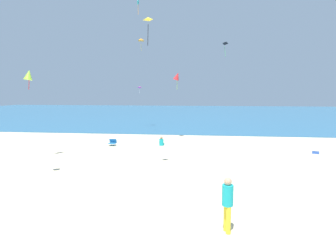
{
  "coord_description": "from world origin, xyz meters",
  "views": [
    {
      "loc": [
        2.1,
        -9.05,
        4.33
      ],
      "look_at": [
        0.0,
        8.98,
        2.68
      ],
      "focal_mm": 29.81,
      "sensor_mm": 36.0,
      "label": 1
    }
  ],
  "objects_px": {
    "kite_red": "(177,76)",
    "kite_black": "(225,43)",
    "beach_chair_far_left": "(113,142)",
    "person_0": "(161,142)",
    "kite_orange": "(141,40)",
    "person_2": "(228,201)",
    "cooler_box": "(316,152)",
    "kite_magenta": "(140,87)",
    "kite_yellow": "(148,19)",
    "kite_teal": "(138,3)",
    "kite_lime": "(29,75)"
  },
  "relations": [
    {
      "from": "cooler_box",
      "to": "person_2",
      "type": "relative_size",
      "value": 0.3
    },
    {
      "from": "kite_orange",
      "to": "kite_black",
      "type": "xyz_separation_m",
      "value": [
        9.55,
        0.21,
        -0.56
      ]
    },
    {
      "from": "kite_lime",
      "to": "kite_red",
      "type": "bearing_deg",
      "value": 63.97
    },
    {
      "from": "beach_chair_far_left",
      "to": "person_0",
      "type": "height_order",
      "value": "person_0"
    },
    {
      "from": "kite_orange",
      "to": "kite_teal",
      "type": "xyz_separation_m",
      "value": [
        0.97,
        -5.7,
        2.3
      ]
    },
    {
      "from": "kite_teal",
      "to": "kite_yellow",
      "type": "bearing_deg",
      "value": -75.06
    },
    {
      "from": "cooler_box",
      "to": "kite_yellow",
      "type": "xyz_separation_m",
      "value": [
        -10.89,
        -5.72,
        7.99
      ]
    },
    {
      "from": "cooler_box",
      "to": "kite_lime",
      "type": "xyz_separation_m",
      "value": [
        -16.46,
        -7.62,
        5.05
      ]
    },
    {
      "from": "beach_chair_far_left",
      "to": "kite_red",
      "type": "distance_m",
      "value": 8.32
    },
    {
      "from": "person_2",
      "to": "kite_orange",
      "type": "distance_m",
      "value": 26.7
    },
    {
      "from": "kite_yellow",
      "to": "kite_teal",
      "type": "relative_size",
      "value": 1.04
    },
    {
      "from": "kite_lime",
      "to": "kite_black",
      "type": "height_order",
      "value": "kite_black"
    },
    {
      "from": "person_2",
      "to": "kite_magenta",
      "type": "relative_size",
      "value": 1.91
    },
    {
      "from": "person_0",
      "to": "kite_magenta",
      "type": "relative_size",
      "value": 0.82
    },
    {
      "from": "person_0",
      "to": "kite_red",
      "type": "distance_m",
      "value": 6.5
    },
    {
      "from": "person_0",
      "to": "kite_lime",
      "type": "bearing_deg",
      "value": 159.87
    },
    {
      "from": "person_0",
      "to": "person_2",
      "type": "bearing_deg",
      "value": -155.01
    },
    {
      "from": "person_0",
      "to": "kite_yellow",
      "type": "distance_m",
      "value": 10.86
    },
    {
      "from": "kite_red",
      "to": "kite_black",
      "type": "distance_m",
      "value": 9.34
    },
    {
      "from": "kite_magenta",
      "to": "beach_chair_far_left",
      "type": "bearing_deg",
      "value": -88.22
    },
    {
      "from": "beach_chair_far_left",
      "to": "kite_magenta",
      "type": "bearing_deg",
      "value": 178.17
    },
    {
      "from": "kite_magenta",
      "to": "kite_black",
      "type": "bearing_deg",
      "value": -7.54
    },
    {
      "from": "kite_red",
      "to": "kite_orange",
      "type": "distance_m",
      "value": 9.43
    },
    {
      "from": "kite_lime",
      "to": "kite_magenta",
      "type": "relative_size",
      "value": 1.09
    },
    {
      "from": "cooler_box",
      "to": "kite_black",
      "type": "bearing_deg",
      "value": 114.49
    },
    {
      "from": "beach_chair_far_left",
      "to": "kite_teal",
      "type": "distance_m",
      "value": 13.35
    },
    {
      "from": "kite_red",
      "to": "kite_magenta",
      "type": "distance_m",
      "value": 9.87
    },
    {
      "from": "person_0",
      "to": "kite_black",
      "type": "distance_m",
      "value": 15.13
    },
    {
      "from": "beach_chair_far_left",
      "to": "kite_black",
      "type": "distance_m",
      "value": 17.34
    },
    {
      "from": "person_2",
      "to": "kite_lime",
      "type": "bearing_deg",
      "value": 137.74
    },
    {
      "from": "person_2",
      "to": "kite_teal",
      "type": "height_order",
      "value": "kite_teal"
    },
    {
      "from": "cooler_box",
      "to": "person_0",
      "type": "bearing_deg",
      "value": 170.97
    },
    {
      "from": "kite_lime",
      "to": "kite_red",
      "type": "height_order",
      "value": "kite_red"
    },
    {
      "from": "person_0",
      "to": "kite_lime",
      "type": "distance_m",
      "value": 11.82
    },
    {
      "from": "person_0",
      "to": "person_2",
      "type": "distance_m",
      "value": 14.35
    },
    {
      "from": "kite_lime",
      "to": "kite_teal",
      "type": "bearing_deg",
      "value": 80.04
    },
    {
      "from": "person_2",
      "to": "kite_black",
      "type": "height_order",
      "value": "kite_black"
    },
    {
      "from": "kite_lime",
      "to": "kite_black",
      "type": "distance_m",
      "value": 22.97
    },
    {
      "from": "beach_chair_far_left",
      "to": "person_2",
      "type": "relative_size",
      "value": 0.4
    },
    {
      "from": "kite_yellow",
      "to": "kite_magenta",
      "type": "relative_size",
      "value": 1.64
    },
    {
      "from": "person_0",
      "to": "kite_teal",
      "type": "distance_m",
      "value": 13.42
    },
    {
      "from": "cooler_box",
      "to": "beach_chair_far_left",
      "type": "bearing_deg",
      "value": 175.12
    },
    {
      "from": "beach_chair_far_left",
      "to": "person_2",
      "type": "distance_m",
      "value": 15.49
    },
    {
      "from": "beach_chair_far_left",
      "to": "person_0",
      "type": "bearing_deg",
      "value": 93.43
    },
    {
      "from": "cooler_box",
      "to": "person_0",
      "type": "xyz_separation_m",
      "value": [
        -11.25,
        1.79,
        0.15
      ]
    },
    {
      "from": "beach_chair_far_left",
      "to": "kite_lime",
      "type": "relative_size",
      "value": 0.69
    },
    {
      "from": "cooler_box",
      "to": "kite_magenta",
      "type": "relative_size",
      "value": 0.57
    },
    {
      "from": "cooler_box",
      "to": "person_2",
      "type": "bearing_deg",
      "value": -121.23
    },
    {
      "from": "kite_yellow",
      "to": "beach_chair_far_left",
      "type": "bearing_deg",
      "value": 121.53
    },
    {
      "from": "kite_teal",
      "to": "kite_black",
      "type": "bearing_deg",
      "value": 34.56
    }
  ]
}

